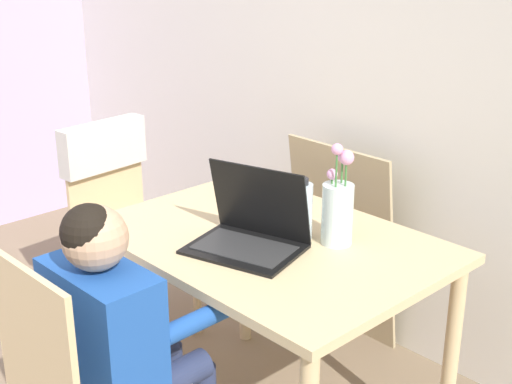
# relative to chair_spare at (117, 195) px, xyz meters

# --- Properties ---
(wall_back) EXTENTS (6.40, 0.05, 2.50)m
(wall_back) POSITION_rel_chair_spare_xyz_m (0.73, 0.78, 0.63)
(wall_back) COLOR white
(wall_back) RESTS_ON ground_plane
(dining_table) EXTENTS (1.09, 0.78, 0.74)m
(dining_table) POSITION_rel_chair_spare_xyz_m (0.95, -0.03, 0.02)
(dining_table) COLOR #D6B784
(dining_table) RESTS_ON ground_plane
(chair_spare) EXTENTS (0.46, 0.43, 0.92)m
(chair_spare) POSITION_rel_chair_spare_xyz_m (0.00, 0.00, 0.00)
(chair_spare) COLOR #D6B784
(chair_spare) RESTS_ON ground_plane
(person_seated) EXTENTS (0.36, 0.43, 1.02)m
(person_seated) POSITION_rel_chair_spare_xyz_m (0.96, -0.61, 0.03)
(person_seated) COLOR #1E4C9E
(person_seated) RESTS_ON ground_plane
(laptop) EXTENTS (0.39, 0.34, 0.25)m
(laptop) POSITION_rel_chair_spare_xyz_m (0.95, -0.12, 0.18)
(laptop) COLOR black
(laptop) RESTS_ON dining_table
(flower_vase) EXTENTS (0.10, 0.10, 0.33)m
(flower_vase) POSITION_rel_chair_spare_xyz_m (1.12, 0.10, 0.24)
(flower_vase) COLOR silver
(flower_vase) RESTS_ON dining_table
(water_bottle) EXTENTS (0.07, 0.07, 0.20)m
(water_bottle) POSITION_rel_chair_spare_xyz_m (1.02, 0.04, 0.21)
(water_bottle) COLOR silver
(water_bottle) RESTS_ON dining_table
(cardboard_panel) EXTENTS (0.52, 0.13, 0.86)m
(cardboard_panel) POSITION_rel_chair_spare_xyz_m (0.69, 0.66, -0.19)
(cardboard_panel) COLOR tan
(cardboard_panel) RESTS_ON ground_plane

